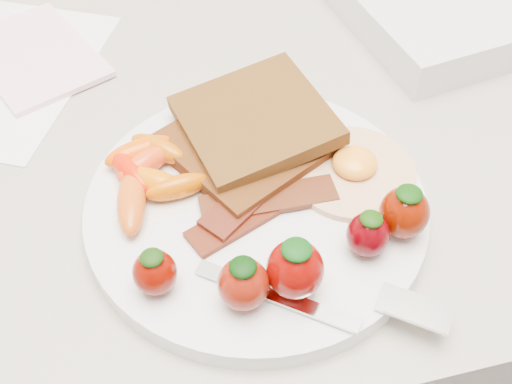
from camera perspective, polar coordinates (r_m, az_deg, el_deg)
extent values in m
cube|color=gray|center=(0.97, -0.46, -12.58)|extent=(2.00, 0.60, 0.90)
cylinder|color=white|center=(0.51, 0.00, -1.40)|extent=(0.27, 0.27, 0.02)
cube|color=#472506|center=(0.54, -0.96, 4.15)|extent=(0.15, 0.15, 0.01)
cube|color=#45250E|center=(0.54, -0.10, 6.44)|extent=(0.14, 0.14, 0.03)
cylinder|color=beige|center=(0.53, 8.59, 1.77)|extent=(0.13, 0.13, 0.01)
ellipsoid|color=orange|center=(0.52, 8.77, 2.60)|extent=(0.05, 0.05, 0.02)
cube|color=black|center=(0.49, -0.43, -1.84)|extent=(0.11, 0.07, 0.00)
cube|color=black|center=(0.50, 1.14, -0.67)|extent=(0.11, 0.03, 0.00)
cube|color=black|center=(0.50, -0.03, 0.16)|extent=(0.10, 0.09, 0.00)
ellipsoid|color=#E94315|center=(0.53, -9.81, 2.51)|extent=(0.06, 0.04, 0.02)
ellipsoid|color=#E56B00|center=(0.51, -9.01, 0.90)|extent=(0.06, 0.05, 0.02)
ellipsoid|color=#D25212|center=(0.50, -11.03, -0.91)|extent=(0.03, 0.07, 0.02)
ellipsoid|color=#B95704|center=(0.54, -8.68, 3.82)|extent=(0.05, 0.05, 0.02)
ellipsoid|color=#E85100|center=(0.54, -10.36, 3.57)|extent=(0.06, 0.03, 0.02)
ellipsoid|color=#C05400|center=(0.50, -6.98, 0.44)|extent=(0.05, 0.02, 0.02)
ellipsoid|color=red|center=(0.52, -11.12, 1.79)|extent=(0.04, 0.06, 0.02)
ellipsoid|color=#600700|center=(0.45, -8.98, -7.09)|extent=(0.03, 0.03, 0.03)
ellipsoid|color=black|center=(0.43, -9.26, -5.76)|extent=(0.02, 0.02, 0.01)
ellipsoid|color=maroon|center=(0.43, -1.13, -8.19)|extent=(0.04, 0.04, 0.04)
ellipsoid|color=black|center=(0.42, -1.17, -6.67)|extent=(0.02, 0.02, 0.01)
ellipsoid|color=#690401|center=(0.44, 3.49, -6.89)|extent=(0.04, 0.04, 0.04)
ellipsoid|color=#073509|center=(0.42, 3.63, -5.13)|extent=(0.02, 0.02, 0.01)
ellipsoid|color=#480004|center=(0.47, 9.92, -3.75)|extent=(0.03, 0.03, 0.04)
ellipsoid|color=#113404|center=(0.45, 10.22, -2.36)|extent=(0.02, 0.02, 0.01)
ellipsoid|color=#5F0F00|center=(0.48, 13.04, -1.81)|extent=(0.04, 0.04, 0.04)
ellipsoid|color=#093104|center=(0.47, 13.49, -0.16)|extent=(0.02, 0.02, 0.01)
cube|color=silver|center=(0.45, 1.83, -9.19)|extent=(0.10, 0.08, 0.00)
cube|color=silver|center=(0.46, 13.96, -10.01)|extent=(0.05, 0.05, 0.00)
cube|color=#FCCADA|center=(0.70, -19.12, 11.40)|extent=(0.16, 0.18, 0.01)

